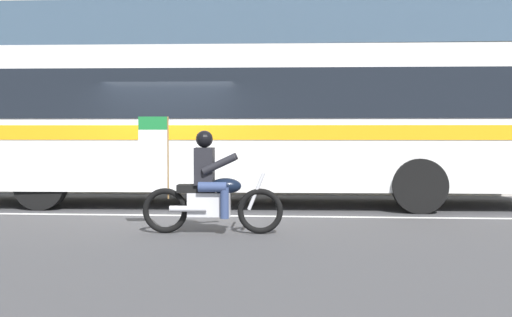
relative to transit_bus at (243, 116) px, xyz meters
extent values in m
plane|color=#3D3D3F|center=(-1.33, -1.19, -1.88)|extent=(60.00, 60.00, 0.00)
cube|color=#B7B2A8|center=(-1.33, 3.91, -1.81)|extent=(28.00, 3.80, 0.15)
cube|color=silver|center=(-1.33, -1.79, -1.88)|extent=(26.60, 0.14, 0.01)
cube|color=#384C60|center=(-1.33, 5.77, 3.03)|extent=(25.76, 0.10, 1.40)
cube|color=white|center=(0.00, 0.01, -0.15)|extent=(12.65, 2.87, 2.70)
cube|color=black|center=(0.00, 0.01, 0.40)|extent=(11.65, 2.89, 0.96)
cube|color=orange|center=(0.00, 0.01, -0.35)|extent=(12.40, 2.90, 0.28)
cube|color=silver|center=(0.00, 0.01, 1.26)|extent=(12.40, 2.74, 0.16)
cylinder|color=black|center=(-3.90, -1.17, -1.36)|extent=(1.04, 0.30, 1.04)
cylinder|color=black|center=(3.46, -1.17, -1.36)|extent=(1.04, 0.30, 1.04)
torus|color=black|center=(0.60, -3.68, -1.54)|extent=(0.69, 0.11, 0.69)
torus|color=black|center=(-0.85, -3.72, -1.54)|extent=(0.69, 0.11, 0.69)
cube|color=silver|center=(-0.18, -3.70, -1.44)|extent=(0.65, 0.30, 0.36)
ellipsoid|color=black|center=(0.07, -3.70, -1.16)|extent=(0.49, 0.29, 0.24)
cube|color=black|center=(-0.38, -3.71, -1.20)|extent=(0.57, 0.28, 0.12)
cylinder|color=silver|center=(0.54, -3.68, -1.24)|extent=(0.28, 0.06, 0.58)
cylinder|color=silver|center=(0.46, -3.69, -0.92)|extent=(0.06, 0.64, 0.04)
cylinder|color=silver|center=(-0.47, -3.87, -1.49)|extent=(0.55, 0.11, 0.09)
cube|color=black|center=(-0.25, -3.70, -0.86)|extent=(0.29, 0.37, 0.56)
sphere|color=black|center=(-0.25, -3.70, -0.45)|extent=(0.26, 0.26, 0.26)
cylinder|color=navy|center=(-0.11, -3.52, -1.16)|extent=(0.42, 0.16, 0.15)
cylinder|color=navy|center=(0.07, -3.52, -1.40)|extent=(0.13, 0.13, 0.46)
cylinder|color=navy|center=(-0.10, -3.88, -1.16)|extent=(0.42, 0.16, 0.15)
cylinder|color=navy|center=(0.08, -3.88, -1.40)|extent=(0.13, 0.13, 0.46)
cylinder|color=black|center=(-0.01, -3.50, -0.82)|extent=(0.52, 0.12, 0.32)
cylinder|color=black|center=(0.00, -3.90, -0.82)|extent=(0.52, 0.12, 0.32)
cylinder|color=olive|center=(-0.80, -3.72, -0.73)|extent=(0.02, 0.02, 1.25)
cube|color=#197233|center=(-1.03, -3.73, -0.21)|extent=(0.44, 0.03, 0.20)
cube|color=white|center=(-1.03, -3.73, -0.41)|extent=(0.44, 0.03, 0.20)
cylinder|color=red|center=(0.93, 2.93, -1.44)|extent=(0.22, 0.22, 0.58)
sphere|color=red|center=(0.93, 2.93, -1.08)|extent=(0.20, 0.20, 0.20)
cylinder|color=red|center=(0.93, 2.79, -1.42)|extent=(0.09, 0.10, 0.09)
camera|label=1|loc=(1.16, -12.82, -0.33)|focal=42.72mm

